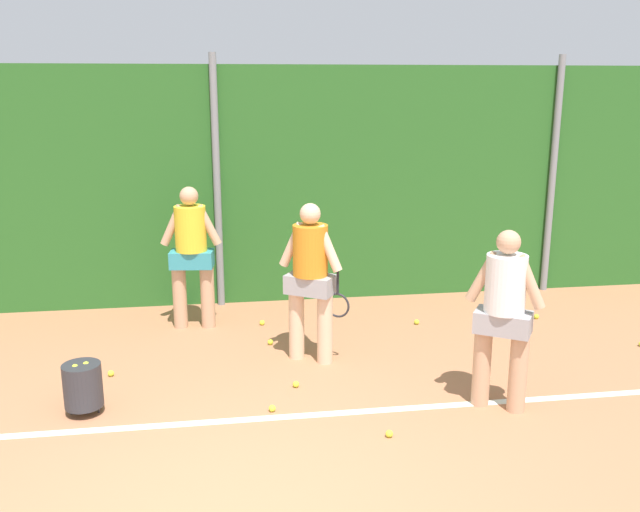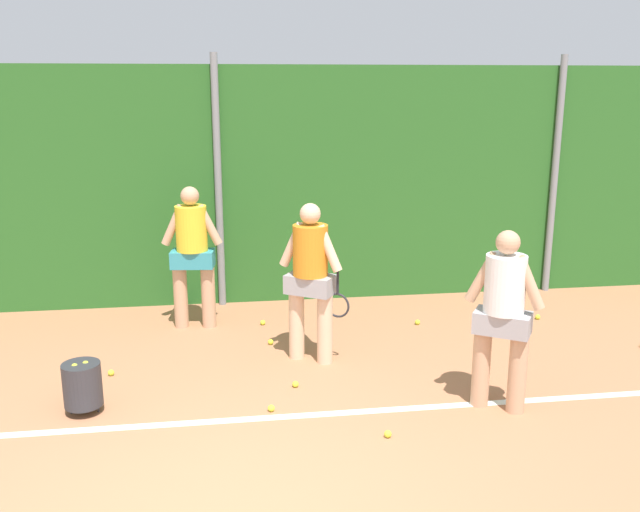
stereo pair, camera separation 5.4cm
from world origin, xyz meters
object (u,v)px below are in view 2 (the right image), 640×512
at_px(player_midcourt, 311,274).
at_px(player_foreground_near, 503,311).
at_px(player_backcourt_far, 192,250).
at_px(tennis_ball_13, 417,322).
at_px(tennis_ball_4, 271,342).
at_px(tennis_ball_1, 111,373).
at_px(tennis_ball_0, 388,434).
at_px(tennis_ball_9, 538,317).
at_px(tennis_ball_8, 295,384).
at_px(ball_hopper, 82,384).
at_px(tennis_ball_12, 271,408).
at_px(tennis_ball_5, 263,323).

bearing_deg(player_midcourt, player_foreground_near, -8.96).
relative_size(player_backcourt_far, tennis_ball_13, 27.59).
bearing_deg(tennis_ball_4, tennis_ball_1, -159.47).
bearing_deg(tennis_ball_0, tennis_ball_13, 69.06).
bearing_deg(tennis_ball_9, tennis_ball_1, -168.75).
bearing_deg(tennis_ball_13, player_backcourt_far, 173.22).
relative_size(tennis_ball_0, tennis_ball_8, 1.00).
relative_size(player_midcourt, tennis_ball_1, 27.29).
relative_size(player_backcourt_far, tennis_ball_8, 27.59).
xyz_separation_m(ball_hopper, tennis_ball_12, (1.77, -0.23, -0.26)).
xyz_separation_m(ball_hopper, tennis_ball_8, (2.05, 0.27, -0.26)).
xyz_separation_m(tennis_ball_4, tennis_ball_13, (1.94, 0.43, 0.00)).
height_order(ball_hopper, tennis_ball_9, ball_hopper).
bearing_deg(player_midcourt, tennis_ball_4, 161.20).
distance_m(player_midcourt, tennis_ball_4, 1.19).
bearing_deg(tennis_ball_8, player_midcourt, 70.19).
bearing_deg(tennis_ball_13, tennis_ball_8, -136.98).
bearing_deg(tennis_ball_1, tennis_ball_9, 11.25).
xyz_separation_m(tennis_ball_12, tennis_ball_13, (2.06, 2.16, 0.00)).
height_order(player_backcourt_far, tennis_ball_5, player_backcourt_far).
distance_m(player_backcourt_far, tennis_ball_1, 1.94).
distance_m(player_midcourt, player_backcourt_far, 1.86).
bearing_deg(player_foreground_near, tennis_ball_9, 89.88).
relative_size(tennis_ball_0, tennis_ball_4, 1.00).
height_order(tennis_ball_5, tennis_ball_13, same).
bearing_deg(tennis_ball_0, tennis_ball_5, 106.79).
distance_m(tennis_ball_9, tennis_ball_13, 1.64).
relative_size(tennis_ball_1, tennis_ball_5, 1.00).
distance_m(player_backcourt_far, tennis_ball_0, 3.74).
distance_m(player_foreground_near, tennis_ball_1, 4.14).
bearing_deg(player_backcourt_far, ball_hopper, 73.67).
distance_m(tennis_ball_9, tennis_ball_12, 4.27).
height_order(tennis_ball_5, tennis_ball_9, same).
xyz_separation_m(tennis_ball_0, tennis_ball_8, (-0.70, 1.14, 0.00)).
bearing_deg(tennis_ball_9, player_backcourt_far, 175.35).
height_order(player_foreground_near, tennis_ball_1, player_foreground_near).
xyz_separation_m(tennis_ball_0, tennis_ball_1, (-2.64, 1.71, 0.00)).
bearing_deg(tennis_ball_4, tennis_ball_8, -82.14).
relative_size(player_foreground_near, tennis_ball_1, 26.63).
bearing_deg(ball_hopper, player_foreground_near, -6.64).
bearing_deg(ball_hopper, tennis_ball_13, 26.75).
relative_size(player_backcourt_far, ball_hopper, 3.55).
height_order(tennis_ball_1, tennis_ball_13, same).
height_order(player_midcourt, player_backcourt_far, player_backcourt_far).
height_order(tennis_ball_1, tennis_ball_4, same).
xyz_separation_m(player_foreground_near, player_midcourt, (-1.63, 1.43, 0.02)).
bearing_deg(player_midcourt, ball_hopper, -124.74).
xyz_separation_m(tennis_ball_9, tennis_ball_13, (-1.64, 0.03, 0.00)).
xyz_separation_m(tennis_ball_1, tennis_ball_9, (5.35, 1.06, 0.00)).
relative_size(player_backcourt_far, tennis_ball_4, 27.59).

